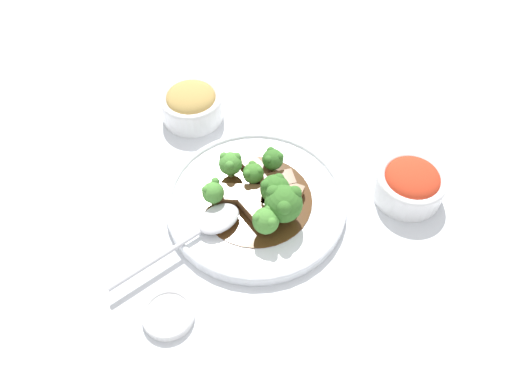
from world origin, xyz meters
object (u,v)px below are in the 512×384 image
(beef_strip_2, at_px, (292,198))
(broccoli_floret_3, at_px, (266,220))
(serving_spoon, at_px, (210,224))
(broccoli_floret_4, at_px, (273,159))
(beef_strip_3, at_px, (256,168))
(broccoli_floret_5, at_px, (230,163))
(broccoli_floret_6, at_px, (213,190))
(side_bowl_kimchi, at_px, (410,184))
(side_bowl_appetizer, at_px, (192,104))
(main_plate, at_px, (256,201))
(broccoli_floret_0, at_px, (275,189))
(beef_strip_1, at_px, (277,182))
(broccoli_floret_2, at_px, (284,203))
(sauce_dish, at_px, (168,315))
(broccoli_floret_1, at_px, (252,173))
(beef_strip_4, at_px, (238,194))
(beef_strip_0, at_px, (254,210))

(beef_strip_2, relative_size, broccoli_floret_3, 1.14)
(serving_spoon, bearing_deg, broccoli_floret_4, -138.35)
(beef_strip_3, relative_size, broccoli_floret_5, 1.18)
(broccoli_floret_6, height_order, side_bowl_kimchi, broccoli_floret_6)
(beef_strip_3, xyz_separation_m, broccoli_floret_3, (0.00, 0.12, 0.02))
(beef_strip_3, xyz_separation_m, side_bowl_appetizer, (0.09, -0.15, 0.01))
(main_plate, distance_m, broccoli_floret_0, 0.05)
(side_bowl_kimchi, bearing_deg, broccoli_floret_3, 11.67)
(beef_strip_1, xyz_separation_m, broccoli_floret_0, (0.01, 0.03, 0.02))
(broccoli_floret_3, height_order, side_bowl_kimchi, broccoli_floret_3)
(broccoli_floret_2, bearing_deg, beef_strip_3, -74.13)
(main_plate, relative_size, beef_strip_3, 5.31)
(sauce_dish, bearing_deg, side_bowl_kimchi, -158.16)
(broccoli_floret_1, relative_size, broccoli_floret_3, 0.81)
(beef_strip_3, height_order, side_bowl_kimchi, side_bowl_kimchi)
(beef_strip_2, bearing_deg, beef_strip_4, -12.83)
(beef_strip_3, relative_size, sauce_dish, 0.75)
(beef_strip_0, xyz_separation_m, beef_strip_1, (-0.04, -0.05, -0.00))
(broccoli_floret_2, bearing_deg, beef_strip_0, -18.32)
(broccoli_floret_1, height_order, side_bowl_kimchi, side_bowl_kimchi)
(broccoli_floret_1, height_order, broccoli_floret_4, broccoli_floret_4)
(beef_strip_1, distance_m, broccoli_floret_5, 0.08)
(beef_strip_1, distance_m, serving_spoon, 0.13)
(broccoli_floret_2, bearing_deg, broccoli_floret_6, -24.59)
(broccoli_floret_0, bearing_deg, main_plate, -18.57)
(beef_strip_3, height_order, beef_strip_4, beef_strip_4)
(beef_strip_1, relative_size, beef_strip_2, 1.09)
(broccoli_floret_4, bearing_deg, sauce_dish, 51.25)
(broccoli_floret_0, relative_size, broccoli_floret_2, 0.83)
(broccoli_floret_6, bearing_deg, broccoli_floret_1, -156.64)
(broccoli_floret_4, bearing_deg, side_bowl_appetizer, -52.98)
(beef_strip_4, relative_size, broccoli_floret_6, 1.88)
(serving_spoon, relative_size, side_bowl_kimchi, 1.88)
(beef_strip_0, distance_m, beef_strip_3, 0.08)
(broccoli_floret_1, bearing_deg, broccoli_floret_4, -148.83)
(main_plate, relative_size, beef_strip_4, 3.53)
(broccoli_floret_1, bearing_deg, beef_strip_1, 164.04)
(beef_strip_3, bearing_deg, main_plate, 82.76)
(broccoli_floret_5, height_order, serving_spoon, broccoli_floret_5)
(broccoli_floret_1, distance_m, broccoli_floret_2, 0.08)
(beef_strip_3, bearing_deg, beef_strip_1, 129.47)
(broccoli_floret_1, xyz_separation_m, broccoli_floret_4, (-0.04, -0.02, 0.00))
(beef_strip_1, height_order, beef_strip_2, same)
(broccoli_floret_5, bearing_deg, beef_strip_0, 108.79)
(broccoli_floret_0, xyz_separation_m, broccoli_floret_3, (0.02, 0.05, -0.00))
(beef_strip_1, bearing_deg, broccoli_floret_2, 88.77)
(beef_strip_0, height_order, beef_strip_3, beef_strip_0)
(beef_strip_3, distance_m, sauce_dish, 0.26)
(beef_strip_1, xyz_separation_m, side_bowl_appetizer, (0.12, -0.19, 0.00))
(beef_strip_4, bearing_deg, main_plate, 167.46)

